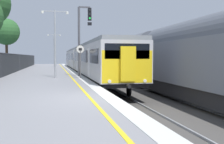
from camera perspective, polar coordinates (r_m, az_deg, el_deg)
The scene contains 8 objects.
ground at distance 11.48m, azimuth 10.73°, elevation -7.72°, with size 17.40×110.00×1.21m.
commuter_train_at_platform at distance 34.14m, azimuth -5.31°, elevation 2.55°, with size 2.83×39.74×3.81m.
freight_train_adjacent_track at distance 29.51m, azimuth 3.63°, elevation 2.93°, with size 2.60×44.10×4.56m.
signal_gantry at distance 22.95m, azimuth -5.97°, elevation 7.75°, with size 1.10×0.24×5.52m.
speed_limit_sign at distance 20.76m, azimuth -6.34°, elevation 3.01°, with size 0.59×0.08×2.38m.
platform_lamp_mid at distance 21.67m, azimuth -11.29°, elevation 6.82°, with size 2.00×0.20×4.99m.
platform_lamp_far at distance 44.31m, azimuth -11.48°, elevation 4.84°, with size 2.00×0.20×5.02m.
background_tree_centre at distance 41.55m, azimuth -20.30°, elevation 7.38°, with size 3.58×3.58×6.74m.
Camera 1 is at (-1.67, -10.43, 1.51)m, focal length 45.80 mm.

